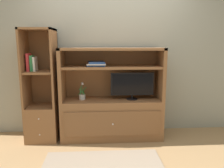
{
  "coord_description": "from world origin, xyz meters",
  "views": [
    {
      "loc": [
        -0.19,
        -2.84,
        1.46
      ],
      "look_at": [
        0.0,
        0.35,
        0.87
      ],
      "focal_mm": 34.61,
      "sensor_mm": 36.0,
      "label": 1
    }
  ],
  "objects": [
    {
      "name": "painted_rear_wall",
      "position": [
        0.0,
        0.75,
        1.4
      ],
      "size": [
        6.0,
        0.1,
        2.8
      ],
      "primitive_type": "cube",
      "color": "gray",
      "rests_on": "ground_plane"
    },
    {
      "name": "potted_plant",
      "position": [
        -0.46,
        0.41,
        0.68
      ],
      "size": [
        0.14,
        0.1,
        0.27
      ],
      "color": "beige",
      "rests_on": "media_console"
    },
    {
      "name": "upright_book_row",
      "position": [
        -1.18,
        0.4,
        1.19
      ],
      "size": [
        0.12,
        0.16,
        0.26
      ],
      "color": "red",
      "rests_on": "bookshelf_tall"
    },
    {
      "name": "media_console",
      "position": [
        0.0,
        0.41,
        0.47
      ],
      "size": [
        1.55,
        0.5,
        1.41
      ],
      "color": "brown",
      "rests_on": "ground_plane"
    },
    {
      "name": "tv_monitor",
      "position": [
        0.31,
        0.38,
        0.85
      ],
      "size": [
        0.66,
        0.17,
        0.42
      ],
      "color": "black",
      "rests_on": "media_console"
    },
    {
      "name": "magazine_stack",
      "position": [
        -0.23,
        0.4,
        1.17
      ],
      "size": [
        0.28,
        0.33,
        0.07
      ],
      "color": "#2D519E",
      "rests_on": "media_console"
    },
    {
      "name": "ground_plane",
      "position": [
        0.0,
        0.0,
        0.0
      ],
      "size": [
        8.0,
        8.0,
        0.0
      ],
      "primitive_type": "plane",
      "color": "#99754C"
    },
    {
      "name": "bookshelf_tall",
      "position": [
        -1.07,
        0.41,
        0.55
      ],
      "size": [
        0.46,
        0.46,
        1.68
      ],
      "color": "brown",
      "rests_on": "ground_plane"
    }
  ]
}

